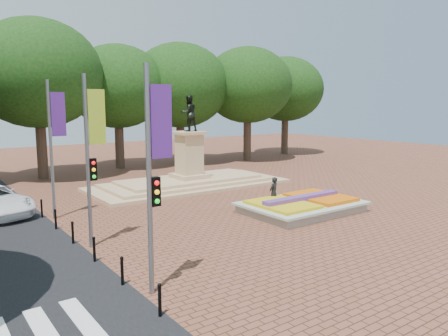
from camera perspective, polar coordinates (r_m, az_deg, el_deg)
name	(u,v)px	position (r m, az deg, el deg)	size (l,w,h in m)	color
ground	(263,208)	(24.86, 5.16, -5.18)	(90.00, 90.00, 0.00)	brown
flower_bed	(302,205)	(24.06, 10.16, -4.82)	(6.30, 4.30, 0.91)	gray
monument	(189,174)	(31.05, -4.54, -0.77)	(14.00, 6.00, 6.40)	tan
tree_row_back	(153,94)	(40.54, -9.24, 9.51)	(44.80, 8.80, 10.43)	#3B2A20
banner_poles	(93,154)	(17.98, -16.74, 1.81)	(0.88, 11.17, 7.00)	slate
bollard_row	(83,240)	(18.28, -17.96, -8.88)	(0.12, 13.12, 0.98)	black
pedestrian	(274,193)	(24.65, 6.49, -3.22)	(0.64, 0.42, 1.76)	black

